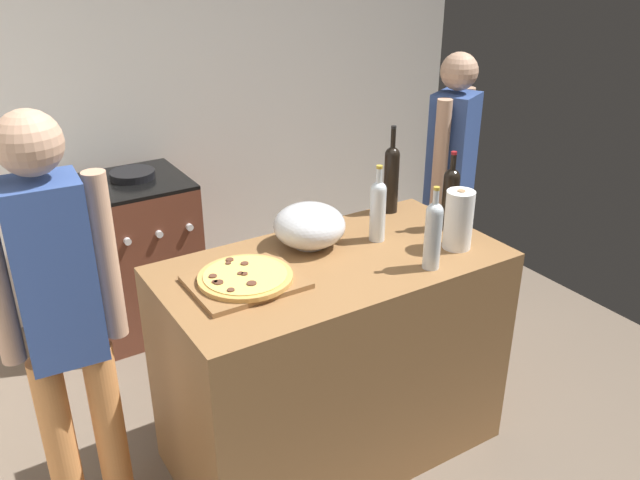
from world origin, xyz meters
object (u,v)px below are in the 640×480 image
wine_bottle_amber (391,176)px  wine_bottle_green (433,233)px  mixing_bowl (309,226)px  paper_towel_roll (459,220)px  stove (132,257)px  pizza (245,277)px  person_in_red (450,181)px  person_in_stripes (63,319)px  wine_bottle_clear (450,196)px  wine_bottle_dark (378,208)px

wine_bottle_amber → wine_bottle_green: wine_bottle_amber is taller
mixing_bowl → paper_towel_roll: size_ratio=1.19×
mixing_bowl → stove: mixing_bowl is taller
pizza → person_in_red: person_in_red is taller
stove → person_in_stripes: size_ratio=0.57×
mixing_bowl → wine_bottle_amber: bearing=13.4°
paper_towel_roll → wine_bottle_clear: 0.20m
wine_bottle_clear → stove: wine_bottle_clear is taller
paper_towel_roll → stove: 1.93m
wine_bottle_amber → person_in_red: size_ratio=0.26×
pizza → wine_bottle_amber: wine_bottle_amber is taller
mixing_bowl → stove: (-0.41, 1.26, -0.57)m
wine_bottle_clear → stove: size_ratio=0.37×
wine_bottle_amber → wine_bottle_green: size_ratio=1.22×
wine_bottle_dark → wine_bottle_clear: 0.34m
wine_bottle_green → paper_towel_roll: bearing=21.6°
mixing_bowl → wine_bottle_amber: size_ratio=0.73×
mixing_bowl → person_in_red: size_ratio=0.19×
wine_bottle_dark → wine_bottle_clear: (0.33, -0.07, 0.01)m
wine_bottle_dark → person_in_stripes: (-1.27, 0.00, -0.12)m
person_in_red → wine_bottle_amber: bearing=-158.5°
pizza → person_in_stripes: bearing=174.5°
wine_bottle_clear → stove: 1.86m
mixing_bowl → person_in_red: 1.14m
stove → wine_bottle_green: bearing=-67.2°
paper_towel_roll → wine_bottle_green: wine_bottle_green is taller
wine_bottle_amber → stove: (-0.91, 1.14, -0.65)m
mixing_bowl → stove: size_ratio=0.31×
pizza → paper_towel_roll: 0.89m
wine_bottle_amber → stove: wine_bottle_amber is taller
stove → wine_bottle_amber: bearing=-51.4°
wine_bottle_clear → wine_bottle_amber: bearing=109.2°
paper_towel_roll → wine_bottle_amber: 0.45m
stove → person_in_red: person_in_red is taller
paper_towel_roll → wine_bottle_green: size_ratio=0.75×
wine_bottle_amber → person_in_red: (0.58, 0.23, -0.20)m
wine_bottle_green → wine_bottle_dark: bearing=94.7°
wine_bottle_amber → person_in_red: 0.65m
mixing_bowl → person_in_red: person_in_red is taller
wine_bottle_dark → wine_bottle_amber: bearing=42.8°
wine_bottle_amber → pizza: bearing=-162.4°
wine_bottle_clear → mixing_bowl: bearing=164.8°
wine_bottle_green → person_in_red: 1.11m
mixing_bowl → paper_towel_roll: paper_towel_roll is taller
mixing_bowl → wine_bottle_green: size_ratio=0.89×
wine_bottle_clear → paper_towel_roll: bearing=-121.6°
mixing_bowl → wine_bottle_clear: 0.63m
person_in_stripes → paper_towel_roll: bearing=-8.9°
wine_bottle_clear → wine_bottle_green: size_ratio=1.05×
pizza → wine_bottle_green: bearing=-21.0°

